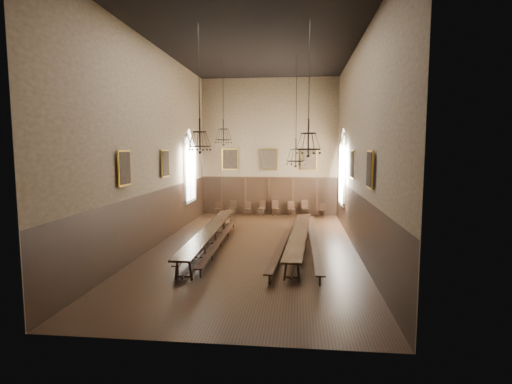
% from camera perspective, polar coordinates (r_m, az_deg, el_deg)
% --- Properties ---
extents(floor, '(9.00, 18.00, 0.02)m').
position_cam_1_polar(floor, '(18.12, -0.27, -7.89)').
color(floor, black).
rests_on(floor, ground).
extents(ceiling, '(9.00, 18.00, 0.02)m').
position_cam_1_polar(ceiling, '(18.17, -0.29, 20.89)').
color(ceiling, black).
rests_on(ceiling, ground).
extents(wall_back, '(9.00, 0.02, 9.00)m').
position_cam_1_polar(wall_back, '(26.55, 1.89, 6.42)').
color(wall_back, '#7E674D').
rests_on(wall_back, ground).
extents(wall_front, '(9.00, 0.02, 9.00)m').
position_cam_1_polar(wall_front, '(8.68, -6.92, 6.79)').
color(wall_front, '#7E674D').
rests_on(wall_front, ground).
extents(wall_left, '(0.02, 18.00, 9.00)m').
position_cam_1_polar(wall_left, '(18.62, -14.29, 6.31)').
color(wall_left, '#7E674D').
rests_on(wall_left, ground).
extents(wall_right, '(0.02, 18.00, 9.00)m').
position_cam_1_polar(wall_right, '(17.66, 14.52, 6.32)').
color(wall_right, '#7E674D').
rests_on(wall_right, ground).
extents(wainscot_panelling, '(9.00, 18.00, 2.50)m').
position_cam_1_polar(wainscot_panelling, '(17.86, -0.27, -3.96)').
color(wainscot_panelling, black).
rests_on(wainscot_panelling, floor).
extents(table_left, '(1.03, 10.57, 0.82)m').
position_cam_1_polar(table_left, '(18.31, -6.50, -6.43)').
color(table_left, black).
rests_on(table_left, floor).
extents(table_right, '(1.24, 9.78, 0.76)m').
position_cam_1_polar(table_right, '(17.85, 6.21, -6.86)').
color(table_right, black).
rests_on(table_right, floor).
extents(bench_left_outer, '(0.74, 9.22, 0.41)m').
position_cam_1_polar(bench_left_outer, '(18.53, -7.86, -6.76)').
color(bench_left_outer, black).
rests_on(bench_left_outer, floor).
extents(bench_left_inner, '(0.58, 9.37, 0.42)m').
position_cam_1_polar(bench_left_inner, '(18.14, -5.05, -7.00)').
color(bench_left_inner, black).
rests_on(bench_left_inner, floor).
extents(bench_right_inner, '(0.96, 10.08, 0.45)m').
position_cam_1_polar(bench_right_inner, '(17.71, 4.02, -7.24)').
color(bench_right_inner, black).
rests_on(bench_right_inner, floor).
extents(bench_right_outer, '(0.38, 10.73, 0.48)m').
position_cam_1_polar(bench_right_outer, '(18.01, 8.20, -7.01)').
color(bench_right_outer, black).
rests_on(bench_right_outer, floor).
extents(chair_0, '(0.40, 0.40, 0.86)m').
position_cam_1_polar(chair_0, '(26.85, -5.51, -2.70)').
color(chair_0, black).
rests_on(chair_0, floor).
extents(chair_1, '(0.43, 0.43, 0.94)m').
position_cam_1_polar(chair_1, '(26.73, -3.36, -2.66)').
color(chair_1, black).
rests_on(chair_1, floor).
extents(chair_2, '(0.46, 0.46, 0.88)m').
position_cam_1_polar(chair_2, '(26.61, -1.28, -2.73)').
color(chair_2, black).
rests_on(chair_2, floor).
extents(chair_3, '(0.51, 0.51, 0.95)m').
position_cam_1_polar(chair_3, '(26.48, 0.84, -2.73)').
color(chair_3, black).
rests_on(chair_3, floor).
extents(chair_4, '(0.50, 0.50, 0.98)m').
position_cam_1_polar(chair_4, '(26.42, 2.80, -2.74)').
color(chair_4, black).
rests_on(chair_4, floor).
extents(chair_5, '(0.50, 0.50, 0.96)m').
position_cam_1_polar(chair_5, '(26.34, 5.08, -2.80)').
color(chair_5, black).
rests_on(chair_5, floor).
extents(chair_6, '(0.55, 0.55, 1.04)m').
position_cam_1_polar(chair_6, '(26.29, 7.04, -2.79)').
color(chair_6, black).
rests_on(chair_6, floor).
extents(chair_7, '(0.46, 0.46, 0.86)m').
position_cam_1_polar(chair_7, '(26.43, 9.37, -2.89)').
color(chair_7, black).
rests_on(chair_7, floor).
extents(chandelier_back_left, '(0.86, 0.86, 4.30)m').
position_cam_1_polar(chandelier_back_left, '(20.75, -4.67, 8.21)').
color(chandelier_back_left, black).
rests_on(chandelier_back_left, ceiling).
extents(chandelier_back_right, '(0.92, 0.92, 5.39)m').
position_cam_1_polar(chandelier_back_right, '(20.28, 5.71, 5.34)').
color(chandelier_back_right, black).
rests_on(chandelier_back_right, ceiling).
extents(chandelier_front_left, '(0.84, 0.84, 4.65)m').
position_cam_1_polar(chandelier_front_left, '(15.35, -8.02, 7.64)').
color(chandelier_front_left, black).
rests_on(chandelier_front_left, ceiling).
extents(chandelier_front_right, '(0.91, 0.91, 4.78)m').
position_cam_1_polar(chandelier_front_right, '(14.94, 7.49, 7.22)').
color(chandelier_front_right, black).
rests_on(chandelier_front_right, ceiling).
extents(portrait_back_0, '(1.10, 0.12, 1.40)m').
position_cam_1_polar(portrait_back_0, '(26.75, -3.72, 4.69)').
color(portrait_back_0, gold).
rests_on(portrait_back_0, wall_back).
extents(portrait_back_1, '(1.10, 0.12, 1.40)m').
position_cam_1_polar(portrait_back_1, '(26.43, 1.86, 4.68)').
color(portrait_back_1, gold).
rests_on(portrait_back_1, wall_back).
extents(portrait_back_2, '(1.10, 0.12, 1.40)m').
position_cam_1_polar(portrait_back_2, '(26.37, 7.52, 4.63)').
color(portrait_back_2, gold).
rests_on(portrait_back_2, wall_back).
extents(portrait_left_0, '(0.12, 1.00, 1.30)m').
position_cam_1_polar(portrait_left_0, '(19.53, -12.85, 3.99)').
color(portrait_left_0, gold).
rests_on(portrait_left_0, wall_left).
extents(portrait_left_1, '(0.12, 1.00, 1.30)m').
position_cam_1_polar(portrait_left_1, '(15.35, -18.29, 3.27)').
color(portrait_left_1, gold).
rests_on(portrait_left_1, wall_left).
extents(portrait_right_0, '(0.12, 1.00, 1.30)m').
position_cam_1_polar(portrait_right_0, '(18.64, 13.61, 3.87)').
color(portrait_right_0, gold).
rests_on(portrait_right_0, wall_right).
extents(portrait_right_1, '(0.12, 1.00, 1.30)m').
position_cam_1_polar(portrait_right_1, '(14.20, 15.97, 3.12)').
color(portrait_right_1, gold).
rests_on(portrait_right_1, wall_right).
extents(window_right, '(0.20, 2.20, 4.60)m').
position_cam_1_polar(window_right, '(23.13, 12.27, 3.58)').
color(window_right, white).
rests_on(window_right, wall_right).
extents(window_left, '(0.20, 2.20, 4.60)m').
position_cam_1_polar(window_left, '(23.86, -9.45, 3.72)').
color(window_left, white).
rests_on(window_left, wall_left).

